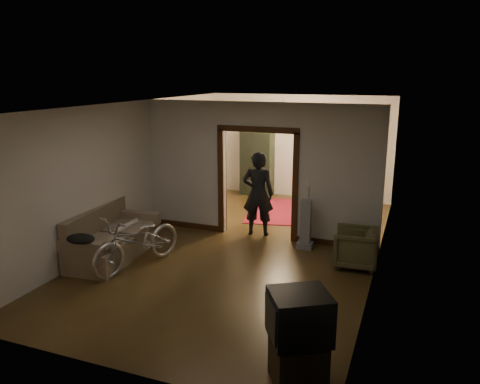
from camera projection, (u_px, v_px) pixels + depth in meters
The scene contains 24 objects.
floor at pixel (245, 247), 9.28m from camera, with size 5.00×8.50×0.01m, color #352510.
ceiling at pixel (246, 104), 8.59m from camera, with size 5.00×8.50×0.01m, color white.
wall_back at pixel (299, 147), 12.78m from camera, with size 5.00×0.02×2.80m, color beige.
wall_left at pixel (134, 169), 9.80m from camera, with size 0.02×8.50×2.80m, color beige.
wall_right at pixel (381, 190), 8.07m from camera, with size 0.02×8.50×2.80m, color beige.
partition_wall at pixel (258, 171), 9.61m from camera, with size 5.00×0.14×2.80m, color beige.
door_casing at pixel (258, 185), 9.69m from camera, with size 1.74×0.20×2.32m, color #351C0C.
far_window at pixel (325, 143), 12.46m from camera, with size 0.98×0.06×1.28m, color black.
chandelier at pixel (283, 117), 10.96m from camera, with size 0.24×0.24×0.24m, color #FFE0A5.
light_switch at pixel (307, 183), 9.22m from camera, with size 0.08×0.01×0.12m, color silver.
sofa at pixel (112, 234), 8.66m from camera, with size 0.89×1.98×0.91m, color brown.
rolled_paper at pixel (126, 226), 8.88m from camera, with size 0.09×0.09×0.74m, color beige.
jacket at pixel (81, 239), 7.76m from camera, with size 0.50×0.38×0.15m, color black.
bicycle at pixel (138, 241), 8.19m from camera, with size 0.66×1.89×0.99m, color silver.
armchair at pixel (356, 248), 8.29m from camera, with size 0.74×0.76×0.69m, color brown.
tv_stand at pixel (298, 361), 5.17m from camera, with size 0.56×0.51×0.51m, color black.
crt_tv at pixel (299, 316), 5.03m from camera, with size 0.63×0.56×0.54m, color black.
vacuum at pixel (306, 224), 9.11m from camera, with size 0.30×0.24×0.99m, color gray.
person at pixel (258, 194), 9.79m from camera, with size 0.65×0.43×1.79m, color black.
oriental_rug at pixel (284, 211), 11.69m from camera, with size 1.76×2.31×0.02m, color maroon.
locker at pixel (257, 163), 13.12m from camera, with size 0.90×0.50×1.80m, color #29351F.
globe at pixel (258, 126), 12.86m from camera, with size 0.26×0.26×0.26m, color #1E5972.
desk at pixel (328, 192), 12.27m from camera, with size 0.90×0.51×0.67m, color black.
desk_chair at pixel (315, 193), 11.74m from camera, with size 0.39×0.39×0.87m, color black.
Camera 1 is at (3.02, -8.18, 3.35)m, focal length 35.00 mm.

